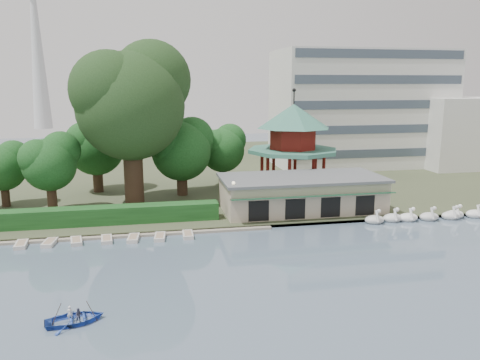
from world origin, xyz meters
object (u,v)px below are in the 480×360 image
object	(u,v)px
dock	(101,236)
rowboat_with_passengers	(74,315)
big_tree	(132,98)
pavilion	(293,139)
boathouse	(301,193)

from	to	relation	value
dock	rowboat_with_passengers	xyz separation A→B (m)	(0.00, -17.03, 0.39)
big_tree	pavilion	bearing A→B (deg)	10.33
dock	rowboat_with_passengers	world-z (taller)	rowboat_with_passengers
pavilion	rowboat_with_passengers	bearing A→B (deg)	-127.02
dock	big_tree	bearing A→B (deg)	73.92
pavilion	dock	bearing A→B (deg)	-148.34
boathouse	pavilion	bearing A→B (deg)	78.72
rowboat_with_passengers	big_tree	bearing A→B (deg)	83.55
dock	big_tree	distance (m)	17.33
boathouse	dock	bearing A→B (deg)	-167.76
big_tree	boathouse	bearing A→B (deg)	-18.31
dock	pavilion	world-z (taller)	pavilion
boathouse	rowboat_with_passengers	world-z (taller)	boathouse
big_tree	rowboat_with_passengers	size ratio (longest dim) A/B	3.50
pavilion	big_tree	world-z (taller)	big_tree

